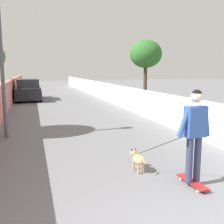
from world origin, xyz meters
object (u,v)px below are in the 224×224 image
Objects in this scene: skateboard at (192,182)px; lamp_post at (0,43)px; person_skateboarder at (195,128)px; dog at (138,159)px; car_near at (29,90)px; tree_right_near at (146,55)px.

lamp_post is at bearing 37.29° from skateboard.
person_skateboarder is at bearing -142.71° from lamp_post.
dog is 15.29m from car_near.
car_near is (15.09, 2.43, 0.44)m from dog.
tree_right_near reaches higher than car_near.
tree_right_near is 3.05× the size of dog.
person_skateboarder is 0.40× the size of car_near.
tree_right_near reaches higher than person_skateboarder.
tree_right_near reaches higher than dog.
dog is at bearing 35.82° from skateboard.
skateboard is 0.18× the size of car_near.
dog is at bearing -142.34° from lamp_post.
skateboard is at bearing -142.71° from lamp_post.
skateboard is 1.24m from dog.
lamp_post is 6.47m from person_skateboarder.
lamp_post is 3.41× the size of dog.
person_skateboarder is at bearing -144.18° from dog.
lamp_post is 11.41m from car_near.
dog is at bearing -170.86° from car_near.
skateboard is 1.05m from person_skateboarder.
lamp_post is 2.52× the size of person_skateboarder.
person_skateboarder reaches higher than skateboard.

